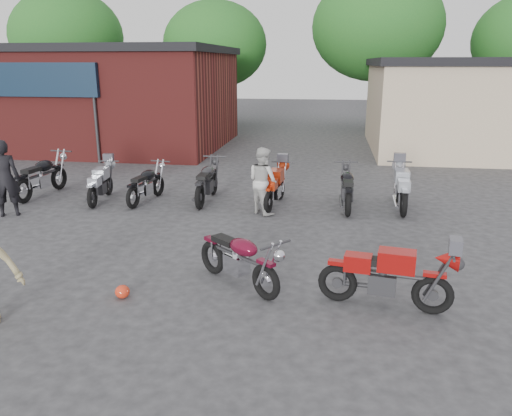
# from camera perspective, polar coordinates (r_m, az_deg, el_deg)

# --- Properties ---
(ground) EXTENTS (90.00, 90.00, 0.00)m
(ground) POSITION_cam_1_polar(r_m,az_deg,el_deg) (8.32, -4.71, -9.35)
(ground) COLOR #2F3032
(brick_building) EXTENTS (12.00, 8.00, 4.00)m
(brick_building) POSITION_cam_1_polar(r_m,az_deg,el_deg) (23.92, -18.63, 11.64)
(brick_building) COLOR maroon
(brick_building) RESTS_ON ground
(stucco_building) EXTENTS (10.00, 8.00, 3.50)m
(stucco_building) POSITION_cam_1_polar(r_m,az_deg,el_deg) (23.35, 25.71, 10.18)
(stucco_building) COLOR tan
(stucco_building) RESTS_ON ground
(tree_0) EXTENTS (6.56, 6.56, 8.20)m
(tree_0) POSITION_cam_1_polar(r_m,az_deg,el_deg) (33.27, -20.58, 16.17)
(tree_0) COLOR #17561D
(tree_0) RESTS_ON ground
(tree_1) EXTENTS (5.92, 5.92, 7.40)m
(tree_1) POSITION_cam_1_polar(r_m,az_deg,el_deg) (30.06, -4.64, 16.43)
(tree_1) COLOR #17561D
(tree_1) RESTS_ON ground
(tree_2) EXTENTS (7.04, 7.04, 8.80)m
(tree_2) POSITION_cam_1_polar(r_m,az_deg,el_deg) (29.38, 13.55, 17.43)
(tree_2) COLOR #17561D
(tree_2) RESTS_ON ground
(vintage_motorcycle) EXTENTS (1.86, 1.69, 1.10)m
(vintage_motorcycle) POSITION_cam_1_polar(r_m,az_deg,el_deg) (8.21, -1.94, -5.45)
(vintage_motorcycle) COLOR #550A1E
(vintage_motorcycle) RESTS_ON ground
(sportbike) EXTENTS (2.01, 0.94, 1.12)m
(sportbike) POSITION_cam_1_polar(r_m,az_deg,el_deg) (7.77, 14.81, -7.25)
(sportbike) COLOR #9C0E0D
(sportbike) RESTS_ON ground
(helmet) EXTENTS (0.25, 0.25, 0.21)m
(helmet) POSITION_cam_1_polar(r_m,az_deg,el_deg) (8.27, -15.03, -9.22)
(helmet) COLOR red
(helmet) RESTS_ON ground
(person_dark) EXTENTS (0.81, 0.70, 1.87)m
(person_dark) POSITION_cam_1_polar(r_m,az_deg,el_deg) (13.37, -26.79, 3.05)
(person_dark) COLOR black
(person_dark) RESTS_ON ground
(person_light) EXTENTS (1.01, 1.00, 1.65)m
(person_light) POSITION_cam_1_polar(r_m,az_deg,el_deg) (12.18, 0.78, 3.14)
(person_light) COLOR beige
(person_light) RESTS_ON ground
(row_bike_0) EXTENTS (0.90, 2.20, 1.24)m
(row_bike_0) POSITION_cam_1_polar(r_m,az_deg,el_deg) (15.10, -23.27, 3.61)
(row_bike_0) COLOR black
(row_bike_0) RESTS_ON ground
(row_bike_1) EXTENTS (0.82, 1.88, 1.06)m
(row_bike_1) POSITION_cam_1_polar(r_m,az_deg,el_deg) (13.96, -17.37, 2.86)
(row_bike_1) COLOR #9A9FA8
(row_bike_1) RESTS_ON ground
(row_bike_2) EXTENTS (0.89, 1.92, 1.07)m
(row_bike_2) POSITION_cam_1_polar(r_m,az_deg,el_deg) (13.59, -12.42, 2.90)
(row_bike_2) COLOR black
(row_bike_2) RESTS_ON ground
(row_bike_3) EXTENTS (0.68, 2.06, 1.19)m
(row_bike_3) POSITION_cam_1_polar(r_m,az_deg,el_deg) (13.36, -5.62, 3.25)
(row_bike_3) COLOR #232326
(row_bike_3) RESTS_ON ground
(row_bike_4) EXTENTS (0.86, 2.00, 1.12)m
(row_bike_4) POSITION_cam_1_polar(r_m,az_deg,el_deg) (12.87, 2.21, 2.66)
(row_bike_4) COLOR #AD2A0E
(row_bike_4) RESTS_ON ground
(row_bike_5) EXTENTS (0.71, 2.01, 1.16)m
(row_bike_5) POSITION_cam_1_polar(r_m,az_deg,el_deg) (12.90, 10.36, 2.50)
(row_bike_5) COLOR black
(row_bike_5) RESTS_ON ground
(row_bike_6) EXTENTS (0.73, 2.05, 1.18)m
(row_bike_6) POSITION_cam_1_polar(r_m,az_deg,el_deg) (13.16, 16.29, 2.43)
(row_bike_6) COLOR #969BA4
(row_bike_6) RESTS_ON ground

